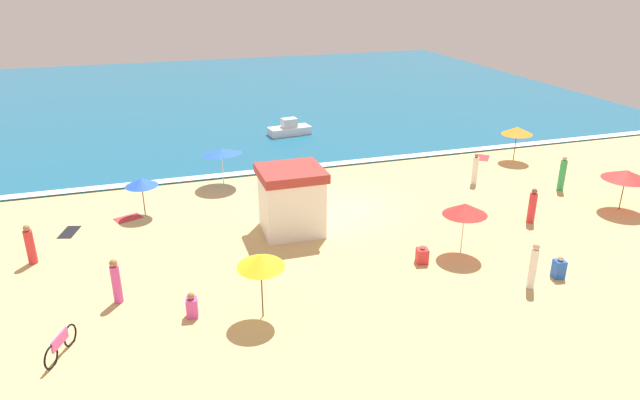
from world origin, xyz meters
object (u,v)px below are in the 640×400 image
beachgoer_0 (422,255)px  beachgoer_8 (192,306)px  beach_umbrella_5 (261,261)px  beachgoer_7 (562,174)px  beach_umbrella_3 (465,209)px  beachgoer_9 (475,170)px  beach_umbrella_0 (626,175)px  beachgoer_1 (532,207)px  parked_bicycle (61,345)px  beachgoer_3 (116,282)px  lifeguard_cabana (291,200)px  beachgoer_5 (30,245)px  small_boat_0 (289,129)px  beach_umbrella_4 (141,182)px  beach_umbrella_2 (221,152)px  beachgoer_2 (533,266)px  beachgoer_4 (559,268)px  beach_umbrella_1 (517,131)px

beachgoer_0 → beachgoer_8: bearing=-173.2°
beach_umbrella_5 → beachgoer_7: (17.56, 6.81, -1.23)m
beach_umbrella_3 → beachgoer_9: 8.60m
beach_umbrella_0 → beachgoer_1: 5.20m
parked_bicycle → beachgoer_3: bearing=58.3°
beach_umbrella_0 → lifeguard_cabana: bearing=171.1°
beachgoer_5 → small_boat_0: (14.52, 14.85, -0.31)m
beach_umbrella_5 → beach_umbrella_4: bearing=109.3°
beach_umbrella_2 → beach_umbrella_4: beach_umbrella_2 is taller
beachgoer_2 → beachgoer_4: beachgoer_2 is taller
parked_bicycle → beachgoer_3: beachgoer_3 is taller
small_boat_0 → beach_umbrella_3: bearing=-83.3°
beach_umbrella_4 → beach_umbrella_5: 10.71m
beach_umbrella_4 → beachgoer_1: 18.16m
beachgoer_5 → beachgoer_8: 8.11m
beach_umbrella_5 → small_boat_0: beach_umbrella_5 is taller
beach_umbrella_4 → beachgoer_8: (1.26, -9.41, -1.25)m
beachgoer_5 → beachgoer_9: bearing=6.8°
beachgoer_0 → beachgoer_3: beachgoer_3 is taller
beach_umbrella_2 → beach_umbrella_3: (8.16, -10.91, 0.07)m
parked_bicycle → beachgoer_3: 3.12m
beach_umbrella_5 → parked_bicycle: beach_umbrella_5 is taller
beach_umbrella_0 → beachgoer_1: beach_umbrella_0 is taller
beach_umbrella_1 → small_boat_0: bearing=141.0°
beach_umbrella_0 → small_boat_0: bearing=124.4°
beachgoer_2 → beachgoer_4: 1.59m
beachgoer_1 → parked_bicycle: bearing=-168.5°
beach_umbrella_4 → beachgoer_9: beach_umbrella_4 is taller
lifeguard_cabana → beach_umbrella_3: 7.42m
beach_umbrella_2 → beachgoer_9: (13.07, -3.94, -1.08)m
beach_umbrella_3 → beach_umbrella_0: bearing=9.8°
beach_umbrella_3 → beachgoer_5: beach_umbrella_3 is taller
beach_umbrella_3 → beach_umbrella_5: size_ratio=1.07×
parked_bicycle → beachgoer_5: 6.90m
parked_bicycle → beachgoer_5: beachgoer_5 is taller
beach_umbrella_0 → beach_umbrella_1: (-0.35, 8.10, 0.08)m
small_boat_0 → lifeguard_cabana: bearing=-104.4°
beach_umbrella_0 → small_boat_0: 21.32m
beachgoer_7 → beachgoer_8: 20.77m
parked_bicycle → beachgoer_9: 22.05m
beach_umbrella_5 → beachgoer_0: 7.32m
beachgoer_2 → beachgoer_3: size_ratio=1.07×
beach_umbrella_0 → beach_umbrella_4: (-22.11, 6.34, -0.14)m
beachgoer_7 → beach_umbrella_4: bearing=171.2°
beachgoer_3 → beachgoer_5: (-3.29, 4.05, -0.03)m
beach_umbrella_0 → beachgoer_5: bearing=174.2°
beachgoer_4 → beachgoer_2: bearing=-167.7°
beach_umbrella_4 → beachgoer_5: 5.79m
beach_umbrella_0 → beach_umbrella_1: bearing=92.5°
beachgoer_7 → small_boat_0: 18.22m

